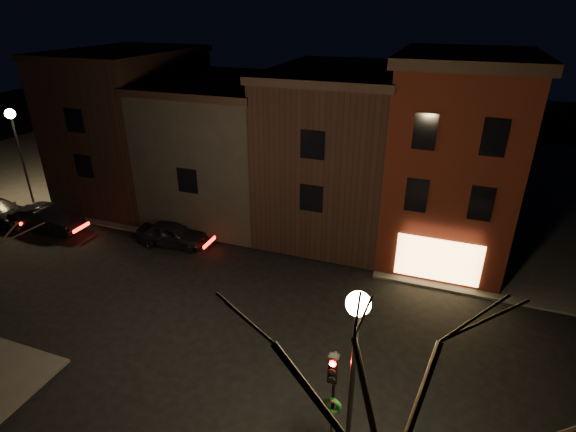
% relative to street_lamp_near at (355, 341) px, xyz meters
% --- Properties ---
extents(ground, '(120.00, 120.00, 0.00)m').
position_rel_street_lamp_near_xyz_m(ground, '(-6.20, 6.00, -5.18)').
color(ground, black).
rests_on(ground, ground).
extents(sidewalk_far_left, '(30.00, 30.00, 0.12)m').
position_rel_street_lamp_near_xyz_m(sidewalk_far_left, '(-26.20, 26.00, -5.12)').
color(sidewalk_far_left, '#2D2B28').
rests_on(sidewalk_far_left, ground).
extents(corner_building, '(6.50, 8.50, 10.50)m').
position_rel_street_lamp_near_xyz_m(corner_building, '(1.80, 15.47, 0.22)').
color(corner_building, '#4C160D').
rests_on(corner_building, ground).
extents(row_building_a, '(7.30, 10.30, 9.40)m').
position_rel_street_lamp_near_xyz_m(row_building_a, '(-4.70, 16.50, -0.34)').
color(row_building_a, black).
rests_on(row_building_a, ground).
extents(row_building_b, '(7.80, 10.30, 8.40)m').
position_rel_street_lamp_near_xyz_m(row_building_b, '(-11.95, 16.50, -0.85)').
color(row_building_b, black).
rests_on(row_building_b, ground).
extents(row_building_c, '(7.30, 10.30, 9.90)m').
position_rel_street_lamp_near_xyz_m(row_building_c, '(-19.20, 16.50, -0.09)').
color(row_building_c, black).
rests_on(row_building_c, ground).
extents(street_lamp_near, '(0.60, 0.60, 6.48)m').
position_rel_street_lamp_near_xyz_m(street_lamp_near, '(0.00, 0.00, 0.00)').
color(street_lamp_near, black).
rests_on(street_lamp_near, sidewalk_near_right).
extents(street_lamp_far, '(0.60, 0.60, 6.48)m').
position_rel_street_lamp_near_xyz_m(street_lamp_far, '(-25.20, 12.20, 0.00)').
color(street_lamp_far, black).
rests_on(street_lamp_far, sidewalk_far_left).
extents(traffic_signal, '(0.58, 0.38, 4.05)m').
position_rel_street_lamp_near_xyz_m(traffic_signal, '(-0.60, 0.49, -2.37)').
color(traffic_signal, black).
rests_on(traffic_signal, sidewalk_near_right).
extents(bare_tree_right, '(6.40, 6.40, 8.50)m').
position_rel_street_lamp_near_xyz_m(bare_tree_right, '(1.30, -2.50, 0.97)').
color(bare_tree_right, black).
rests_on(bare_tree_right, sidewalk_near_right).
extents(parked_car_a, '(4.18, 2.05, 1.37)m').
position_rel_street_lamp_near_xyz_m(parked_car_a, '(-12.70, 10.50, -4.49)').
color(parked_car_a, black).
rests_on(parked_car_a, ground).
extents(parked_car_b, '(4.61, 1.74, 1.50)m').
position_rel_street_lamp_near_xyz_m(parked_car_b, '(-21.01, 9.50, -4.43)').
color(parked_car_b, black).
rests_on(parked_car_b, ground).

